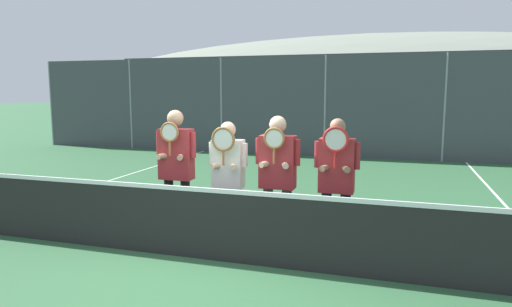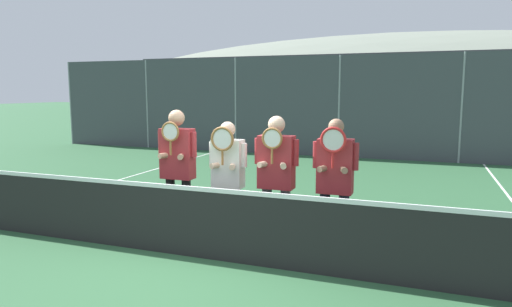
{
  "view_description": "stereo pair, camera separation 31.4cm",
  "coord_description": "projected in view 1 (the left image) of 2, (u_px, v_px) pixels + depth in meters",
  "views": [
    {
      "loc": [
        2.28,
        -5.14,
        2.15
      ],
      "look_at": [
        0.43,
        0.76,
        1.29
      ],
      "focal_mm": 32.0,
      "sensor_mm": 36.0,
      "label": 1
    },
    {
      "loc": [
        2.58,
        -5.04,
        2.15
      ],
      "look_at": [
        0.43,
        0.76,
        1.29
      ],
      "focal_mm": 32.0,
      "sensor_mm": 36.0,
      "label": 2
    }
  ],
  "objects": [
    {
      "name": "clubhouse_building",
      "position": [
        358.0,
        97.0,
        21.21
      ],
      "size": [
        21.29,
        5.5,
        3.62
      ],
      "color": "#9EA3A8",
      "rests_on": "ground_plane"
    },
    {
      "name": "tennis_net",
      "position": [
        205.0,
        223.0,
        5.77
      ],
      "size": [
        11.46,
        0.09,
        1.04
      ],
      "color": "gray",
      "rests_on": "ground_plane"
    },
    {
      "name": "car_far_left",
      "position": [
        181.0,
        119.0,
        19.16
      ],
      "size": [
        4.43,
        1.97,
        1.84
      ],
      "color": "navy",
      "rests_on": "ground_plane"
    },
    {
      "name": "court_line_left_sideline",
      "position": [
        81.0,
        189.0,
        9.93
      ],
      "size": [
        0.05,
        16.0,
        0.01
      ],
      "primitive_type": "cube",
      "color": "white",
      "rests_on": "ground_plane"
    },
    {
      "name": "fence_back",
      "position": [
        325.0,
        107.0,
        14.66
      ],
      "size": [
        21.55,
        0.06,
        3.25
      ],
      "color": "gray",
      "rests_on": "ground_plane"
    },
    {
      "name": "ground_plane",
      "position": [
        206.0,
        259.0,
        5.84
      ],
      "size": [
        120.0,
        120.0,
        0.0
      ],
      "primitive_type": "plane",
      "color": "#2D5B38"
    },
    {
      "name": "player_leftmost",
      "position": [
        176.0,
        164.0,
        6.41
      ],
      "size": [
        0.61,
        0.34,
        1.88
      ],
      "color": "black",
      "rests_on": "ground_plane"
    },
    {
      "name": "player_center_right",
      "position": [
        277.0,
        172.0,
        5.95
      ],
      "size": [
        0.6,
        0.34,
        1.82
      ],
      "color": "#56565B",
      "rests_on": "ground_plane"
    },
    {
      "name": "player_rightmost",
      "position": [
        336.0,
        177.0,
        5.75
      ],
      "size": [
        0.57,
        0.34,
        1.8
      ],
      "color": "#232838",
      "rests_on": "ground_plane"
    },
    {
      "name": "car_left_of_center",
      "position": [
        299.0,
        122.0,
        17.71
      ],
      "size": [
        4.54,
        2.09,
        1.84
      ],
      "color": "#285638",
      "rests_on": "ground_plane"
    },
    {
      "name": "car_center",
      "position": [
        441.0,
        125.0,
        16.3
      ],
      "size": [
        4.65,
        1.97,
        1.74
      ],
      "color": "#285638",
      "rests_on": "ground_plane"
    },
    {
      "name": "player_center_left",
      "position": [
        228.0,
        174.0,
        6.18
      ],
      "size": [
        0.55,
        0.34,
        1.73
      ],
      "color": "#56565B",
      "rests_on": "ground_plane"
    },
    {
      "name": "hill_distant",
      "position": [
        381.0,
        107.0,
        58.34
      ],
      "size": [
        90.48,
        50.27,
        17.59
      ],
      "color": "gray",
      "rests_on": "ground_plane"
    }
  ]
}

